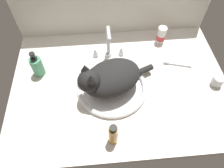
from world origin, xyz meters
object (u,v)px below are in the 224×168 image
at_px(amber_bottle, 113,134).
at_px(metal_jar, 218,81).
at_px(soap_pump_bottle, 37,66).
at_px(pill_bottle, 161,35).
at_px(faucet, 108,46).
at_px(cat, 108,78).
at_px(toothbrush, 177,64).
at_px(sink_basin, 112,87).

relative_size(amber_bottle, metal_jar, 2.30).
bearing_deg(soap_pump_bottle, pill_bottle, 14.82).
relative_size(faucet, cat, 0.53).
bearing_deg(metal_jar, toothbrush, 139.13).
bearing_deg(metal_jar, faucet, 155.57).
xyz_separation_m(faucet, metal_jar, (0.55, -0.25, -0.06)).
xyz_separation_m(faucet, amber_bottle, (-0.02, -0.51, -0.02)).
bearing_deg(toothbrush, metal_jar, -40.87).
xyz_separation_m(amber_bottle, soap_pump_bottle, (-0.37, 0.41, -0.01)).
bearing_deg(pill_bottle, cat, -135.95).
relative_size(faucet, metal_jar, 3.61).
height_order(sink_basin, soap_pump_bottle, soap_pump_bottle).
bearing_deg(amber_bottle, soap_pump_bottle, 131.51).
relative_size(sink_basin, metal_jar, 6.16).
xyz_separation_m(metal_jar, toothbrush, (-0.17, 0.15, -0.02)).
bearing_deg(soap_pump_bottle, amber_bottle, -48.49).
distance_m(faucet, amber_bottle, 0.51).
bearing_deg(faucet, pill_bottle, 16.54).
bearing_deg(cat, metal_jar, -1.26).
xyz_separation_m(amber_bottle, metal_jar, (0.57, 0.26, -0.04)).
bearing_deg(soap_pump_bottle, toothbrush, -0.77).
distance_m(faucet, metal_jar, 0.61).
relative_size(metal_jar, toothbrush, 0.38).
distance_m(metal_jar, toothbrush, 0.23).
xyz_separation_m(sink_basin, amber_bottle, (-0.02, -0.28, 0.05)).
height_order(sink_basin, metal_jar, metal_jar).
bearing_deg(faucet, sink_basin, -90.00).
distance_m(amber_bottle, pill_bottle, 0.69).
distance_m(faucet, cat, 0.24).
distance_m(cat, pill_bottle, 0.48).
distance_m(metal_jar, soap_pump_bottle, 0.95).
relative_size(pill_bottle, toothbrush, 0.68).
height_order(metal_jar, toothbrush, metal_jar).
bearing_deg(sink_basin, amber_bottle, -93.94).
distance_m(cat, metal_jar, 0.57).
height_order(sink_basin, cat, cat).
bearing_deg(sink_basin, cat, -157.25).
distance_m(sink_basin, metal_jar, 0.55).
distance_m(faucet, pill_bottle, 0.34).
distance_m(faucet, toothbrush, 0.40).
bearing_deg(pill_bottle, sink_basin, -135.02).
relative_size(amber_bottle, soap_pump_bottle, 0.88).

